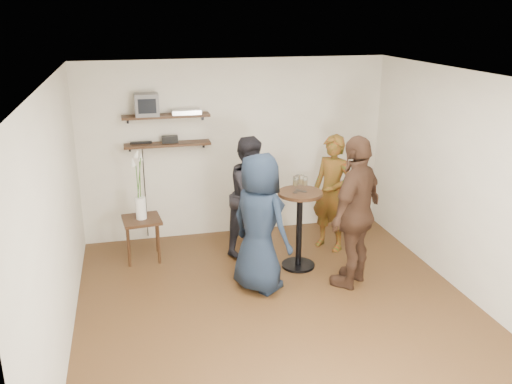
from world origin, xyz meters
TOP-DOWN VIEW (x-y plane):
  - room at (0.00, 0.00)m, footprint 4.58×5.08m
  - shelf_upper at (-1.00, 2.38)m, footprint 1.20×0.25m
  - shelf_lower at (-1.00, 2.38)m, footprint 1.20×0.25m
  - crt_monitor at (-1.25, 2.38)m, footprint 0.32×0.30m
  - dvd_deck at (-0.72, 2.38)m, footprint 0.40×0.24m
  - radio at (-0.96, 2.38)m, footprint 0.22×0.10m
  - power_strip at (-1.36, 2.42)m, footprint 0.30×0.05m
  - side_table at (-1.44, 1.81)m, footprint 0.54×0.54m
  - vase_lilies at (-1.44, 1.81)m, footprint 0.19×0.20m
  - drinks_table at (0.54, 1.09)m, footprint 0.57×0.57m
  - wine_glass_fl at (0.47, 1.07)m, footprint 0.07×0.07m
  - wine_glass_fr at (0.60, 1.07)m, footprint 0.07×0.07m
  - wine_glass_bl at (0.53, 1.15)m, footprint 0.07×0.07m
  - wine_glass_br at (0.56, 1.09)m, footprint 0.07×0.07m
  - person_plaid at (1.17, 1.57)m, footprint 0.67×0.71m
  - person_dark at (0.06, 1.71)m, footprint 1.02×0.99m
  - person_navy at (-0.10, 0.64)m, footprint 0.92×0.99m
  - person_brown at (1.06, 0.50)m, footprint 1.13×1.07m

SIDE VIEW (x-z plane):
  - side_table at x=-1.44m, z-range 0.20..0.78m
  - drinks_table at x=0.54m, z-range 0.15..1.19m
  - person_plaid at x=1.17m, z-range 0.00..1.64m
  - person_dark at x=0.06m, z-range 0.00..1.65m
  - person_navy at x=-0.10m, z-range 0.00..1.70m
  - vase_lilies at x=-1.44m, z-range 0.41..1.38m
  - person_brown at x=1.06m, z-range 0.00..1.88m
  - wine_glass_fr at x=0.60m, z-range 1.08..1.28m
  - wine_glass_bl at x=0.53m, z-range 1.08..1.28m
  - wine_glass_fl at x=0.47m, z-range 1.08..1.30m
  - wine_glass_br at x=0.56m, z-range 1.08..1.30m
  - room at x=0.00m, z-range -0.04..2.64m
  - shelf_lower at x=-1.00m, z-range 1.43..1.47m
  - power_strip at x=-1.36m, z-range 1.47..1.50m
  - radio at x=-0.96m, z-range 1.47..1.57m
  - shelf_upper at x=-1.00m, z-range 1.83..1.87m
  - dvd_deck at x=-0.72m, z-range 1.87..1.93m
  - crt_monitor at x=-1.25m, z-range 1.87..2.17m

